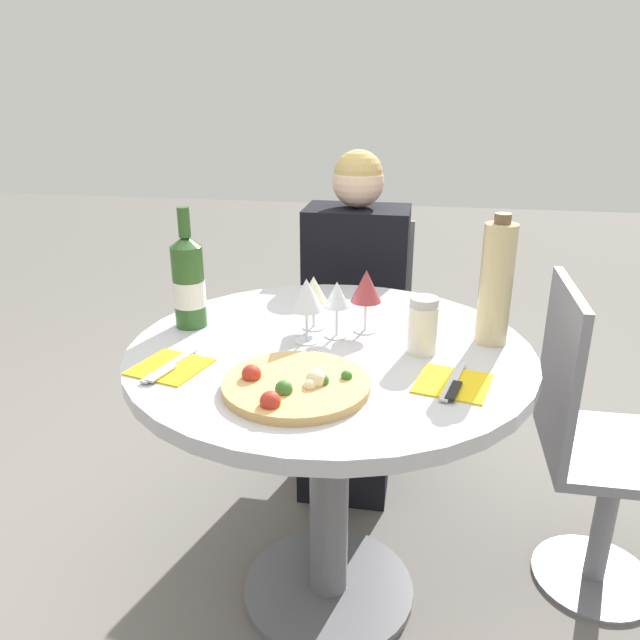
{
  "coord_description": "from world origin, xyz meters",
  "views": [
    {
      "loc": [
        0.21,
        -1.38,
        1.38
      ],
      "look_at": [
        -0.01,
        -0.09,
        0.87
      ],
      "focal_mm": 35.0,
      "sensor_mm": 36.0,
      "label": 1
    }
  ],
  "objects_px": {
    "dining_table": "(330,406)",
    "chair_behind_diner": "(357,344)",
    "seated_diner": "(352,340)",
    "tall_carafe": "(496,284)",
    "pizza_large": "(295,385)",
    "wine_bottle": "(189,282)",
    "chair_empty_side": "(593,449)"
  },
  "relations": [
    {
      "from": "dining_table",
      "to": "wine_bottle",
      "type": "xyz_separation_m",
      "value": [
        -0.38,
        0.07,
        0.28
      ]
    },
    {
      "from": "wine_bottle",
      "to": "dining_table",
      "type": "bearing_deg",
      "value": -10.92
    },
    {
      "from": "seated_diner",
      "to": "pizza_large",
      "type": "relative_size",
      "value": 3.74
    },
    {
      "from": "seated_diner",
      "to": "chair_empty_side",
      "type": "height_order",
      "value": "seated_diner"
    },
    {
      "from": "dining_table",
      "to": "seated_diner",
      "type": "bearing_deg",
      "value": 91.89
    },
    {
      "from": "pizza_large",
      "to": "wine_bottle",
      "type": "bearing_deg",
      "value": 137.64
    },
    {
      "from": "pizza_large",
      "to": "chair_empty_side",
      "type": "bearing_deg",
      "value": 30.11
    },
    {
      "from": "seated_diner",
      "to": "pizza_large",
      "type": "distance_m",
      "value": 0.93
    },
    {
      "from": "chair_empty_side",
      "to": "wine_bottle",
      "type": "bearing_deg",
      "value": -84.2
    },
    {
      "from": "pizza_large",
      "to": "wine_bottle",
      "type": "distance_m",
      "value": 0.48
    },
    {
      "from": "pizza_large",
      "to": "wine_bottle",
      "type": "height_order",
      "value": "wine_bottle"
    },
    {
      "from": "seated_diner",
      "to": "tall_carafe",
      "type": "xyz_separation_m",
      "value": [
        0.41,
        -0.55,
        0.41
      ]
    },
    {
      "from": "chair_empty_side",
      "to": "tall_carafe",
      "type": "bearing_deg",
      "value": -74.05
    },
    {
      "from": "dining_table",
      "to": "chair_behind_diner",
      "type": "distance_m",
      "value": 0.81
    },
    {
      "from": "pizza_large",
      "to": "tall_carafe",
      "type": "relative_size",
      "value": 0.97
    },
    {
      "from": "dining_table",
      "to": "chair_empty_side",
      "type": "relative_size",
      "value": 1.1
    },
    {
      "from": "wine_bottle",
      "to": "pizza_large",
      "type": "bearing_deg",
      "value": -42.36
    },
    {
      "from": "wine_bottle",
      "to": "chair_behind_diner",
      "type": "bearing_deg",
      "value": 63.42
    },
    {
      "from": "chair_empty_side",
      "to": "pizza_large",
      "type": "bearing_deg",
      "value": -59.89
    },
    {
      "from": "dining_table",
      "to": "tall_carafe",
      "type": "distance_m",
      "value": 0.51
    },
    {
      "from": "pizza_large",
      "to": "tall_carafe",
      "type": "height_order",
      "value": "tall_carafe"
    },
    {
      "from": "seated_diner",
      "to": "wine_bottle",
      "type": "distance_m",
      "value": 0.77
    },
    {
      "from": "chair_behind_diner",
      "to": "wine_bottle",
      "type": "xyz_separation_m",
      "value": [
        -0.36,
        -0.72,
        0.45
      ]
    },
    {
      "from": "chair_behind_diner",
      "to": "pizza_large",
      "type": "relative_size",
      "value": 2.87
    },
    {
      "from": "seated_diner",
      "to": "tall_carafe",
      "type": "distance_m",
      "value": 0.8
    },
    {
      "from": "wine_bottle",
      "to": "tall_carafe",
      "type": "xyz_separation_m",
      "value": [
        0.77,
        0.02,
        0.03
      ]
    },
    {
      "from": "wine_bottle",
      "to": "tall_carafe",
      "type": "height_order",
      "value": "tall_carafe"
    },
    {
      "from": "dining_table",
      "to": "chair_behind_diner",
      "type": "relative_size",
      "value": 1.1
    },
    {
      "from": "chair_empty_side",
      "to": "pizza_large",
      "type": "relative_size",
      "value": 2.87
    },
    {
      "from": "chair_behind_diner",
      "to": "seated_diner",
      "type": "xyz_separation_m",
      "value": [
        -0.0,
        -0.15,
        0.08
      ]
    },
    {
      "from": "chair_empty_side",
      "to": "seated_diner",
      "type": "bearing_deg",
      "value": -122.78
    },
    {
      "from": "chair_behind_diner",
      "to": "tall_carafe",
      "type": "relative_size",
      "value": 2.79
    }
  ]
}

